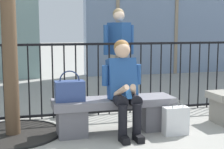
% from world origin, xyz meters
% --- Properties ---
extents(ground_plane, '(60.00, 60.00, 0.00)m').
position_xyz_m(ground_plane, '(0.00, 0.00, 0.00)').
color(ground_plane, '#9E9B93').
extents(stone_bench, '(1.60, 0.44, 0.45)m').
position_xyz_m(stone_bench, '(0.00, 0.00, 0.27)').
color(stone_bench, slate).
rests_on(stone_bench, ground).
extents(seated_person_with_phone, '(0.52, 0.66, 1.21)m').
position_xyz_m(seated_person_with_phone, '(0.09, -0.13, 0.65)').
color(seated_person_with_phone, black).
rests_on(seated_person_with_phone, ground).
extents(handbag_on_bench, '(0.37, 0.19, 0.39)m').
position_xyz_m(handbag_on_bench, '(-0.58, -0.01, 0.58)').
color(handbag_on_bench, '#33477F').
rests_on(handbag_on_bench, stone_bench).
extents(shopping_bag, '(0.32, 0.15, 0.46)m').
position_xyz_m(shopping_bag, '(0.73, -0.32, 0.19)').
color(shopping_bag, white).
rests_on(shopping_bag, ground).
extents(bystander_at_railing, '(0.55, 0.44, 1.71)m').
position_xyz_m(bystander_at_railing, '(0.52, 1.53, 1.00)').
color(bystander_at_railing, gray).
rests_on(bystander_at_railing, ground).
extents(plaza_railing, '(9.87, 0.04, 1.14)m').
position_xyz_m(plaza_railing, '(0.00, 0.90, 0.58)').
color(plaza_railing, black).
rests_on(plaza_railing, ground).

